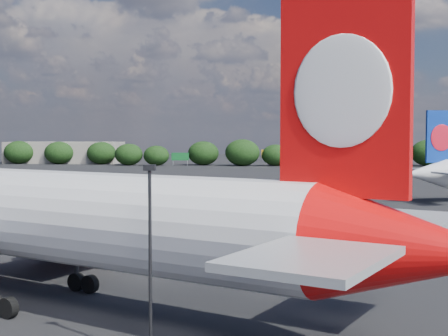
# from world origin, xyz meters

# --- Properties ---
(ground) EXTENTS (500.00, 500.00, 0.00)m
(ground) POSITION_xyz_m (0.00, 60.00, 0.00)
(ground) COLOR black
(ground) RESTS_ON ground
(qantas_airliner) EXTENTS (51.02, 49.20, 17.57)m
(qantas_airliner) POSITION_xyz_m (5.05, 3.15, 5.35)
(qantas_airliner) COLOR white
(qantas_airliner) RESTS_ON ground
(apron_lamp_post) EXTENTS (0.55, 0.30, 9.07)m
(apron_lamp_post) POSITION_xyz_m (14.56, -5.66, 5.16)
(apron_lamp_post) COLOR black
(apron_lamp_post) RESTS_ON ground
(terminal_building) EXTENTS (42.00, 16.00, 8.00)m
(terminal_building) POSITION_xyz_m (-65.00, 192.00, 4.00)
(terminal_building) COLOR gray
(terminal_building) RESTS_ON ground
(highway_sign) EXTENTS (6.00, 0.30, 4.50)m
(highway_sign) POSITION_xyz_m (-18.00, 176.00, 3.13)
(highway_sign) COLOR #136027
(highway_sign) RESTS_ON ground
(billboard_yellow) EXTENTS (5.00, 0.30, 5.50)m
(billboard_yellow) POSITION_xyz_m (12.00, 182.00, 3.87)
(billboard_yellow) COLOR yellow
(billboard_yellow) RESTS_ON ground
(horizon_treeline) EXTENTS (202.60, 15.77, 9.12)m
(horizon_treeline) POSITION_xyz_m (6.21, 180.58, 3.98)
(horizon_treeline) COLOR black
(horizon_treeline) RESTS_ON ground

